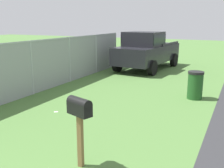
{
  "coord_description": "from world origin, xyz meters",
  "views": [
    {
      "loc": [
        -0.07,
        -2.5,
        2.65
      ],
      "look_at": [
        5.91,
        0.44,
        1.07
      ],
      "focal_mm": 42.79,
      "sensor_mm": 36.0,
      "label": 1
    }
  ],
  "objects": [
    {
      "name": "pickup_truck",
      "position": [
        14.09,
        2.32,
        1.1
      ],
      "size": [
        5.13,
        2.63,
        2.09
      ],
      "rotation": [
        0.0,
        0.0,
        3.05
      ],
      "color": "black",
      "rests_on": "ground"
    },
    {
      "name": "litter_wrapper_midfield_b",
      "position": [
        5.99,
        2.35,
        0.0
      ],
      "size": [
        0.14,
        0.15,
        0.01
      ],
      "primitive_type": "cube",
      "rotation": [
        0.0,
        0.0,
        5.36
      ],
      "color": "silver",
      "rests_on": "ground"
    },
    {
      "name": "mailbox",
      "position": [
        3.73,
        0.02,
        1.07
      ],
      "size": [
        0.35,
        0.54,
        1.33
      ],
      "rotation": [
        0.0,
        0.0,
        -0.33
      ],
      "color": "brown",
      "rests_on": "ground"
    },
    {
      "name": "fence_section",
      "position": [
        7.23,
        4.34,
        1.06
      ],
      "size": [
        14.3,
        0.07,
        1.98
      ],
      "color": "#9EA3A8",
      "rests_on": "ground"
    },
    {
      "name": "trash_bin",
      "position": [
        9.26,
        -1.13,
        0.49
      ],
      "size": [
        0.54,
        0.54,
        0.97
      ],
      "color": "#1E4C1E",
      "rests_on": "ground"
    }
  ]
}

